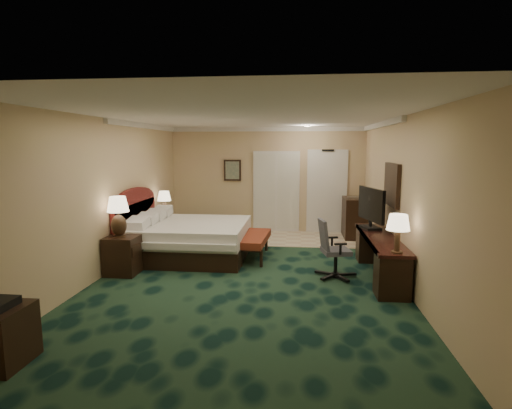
# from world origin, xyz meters

# --- Properties ---
(floor) EXTENTS (5.00, 7.50, 0.00)m
(floor) POSITION_xyz_m (0.00, 0.00, 0.00)
(floor) COLOR black
(floor) RESTS_ON ground
(ceiling) EXTENTS (5.00, 7.50, 0.00)m
(ceiling) POSITION_xyz_m (0.00, 0.00, 2.70)
(ceiling) COLOR white
(ceiling) RESTS_ON wall_back
(wall_back) EXTENTS (5.00, 0.00, 2.70)m
(wall_back) POSITION_xyz_m (0.00, 3.75, 1.35)
(wall_back) COLOR #D3BB7E
(wall_back) RESTS_ON ground
(wall_front) EXTENTS (5.00, 0.00, 2.70)m
(wall_front) POSITION_xyz_m (0.00, -3.75, 1.35)
(wall_front) COLOR #D3BB7E
(wall_front) RESTS_ON ground
(wall_left) EXTENTS (0.00, 7.50, 2.70)m
(wall_left) POSITION_xyz_m (-2.50, 0.00, 1.35)
(wall_left) COLOR #D3BB7E
(wall_left) RESTS_ON ground
(wall_right) EXTENTS (0.00, 7.50, 2.70)m
(wall_right) POSITION_xyz_m (2.50, 0.00, 1.35)
(wall_right) COLOR #D3BB7E
(wall_right) RESTS_ON ground
(crown_molding) EXTENTS (5.00, 7.50, 0.10)m
(crown_molding) POSITION_xyz_m (0.00, 0.00, 2.65)
(crown_molding) COLOR silver
(crown_molding) RESTS_ON wall_back
(tile_patch) EXTENTS (3.20, 1.70, 0.01)m
(tile_patch) POSITION_xyz_m (0.90, 2.90, 0.01)
(tile_patch) COLOR #C7AD8B
(tile_patch) RESTS_ON ground
(headboard) EXTENTS (0.12, 2.00, 1.40)m
(headboard) POSITION_xyz_m (-2.44, 1.00, 0.70)
(headboard) COLOR #501308
(headboard) RESTS_ON ground
(entry_door) EXTENTS (1.02, 0.06, 2.18)m
(entry_door) POSITION_xyz_m (1.55, 3.72, 1.05)
(entry_door) COLOR silver
(entry_door) RESTS_ON ground
(closet_doors) EXTENTS (1.20, 0.06, 2.10)m
(closet_doors) POSITION_xyz_m (0.25, 3.71, 1.05)
(closet_doors) COLOR silver
(closet_doors) RESTS_ON ground
(wall_art) EXTENTS (0.45, 0.06, 0.55)m
(wall_art) POSITION_xyz_m (-0.90, 3.71, 1.60)
(wall_art) COLOR #4B6759
(wall_art) RESTS_ON wall_back
(wall_mirror) EXTENTS (0.05, 0.95, 0.75)m
(wall_mirror) POSITION_xyz_m (2.46, 0.60, 1.55)
(wall_mirror) COLOR white
(wall_mirror) RESTS_ON wall_right
(bed) EXTENTS (2.19, 2.03, 0.69)m
(bed) POSITION_xyz_m (-1.31, 1.11, 0.35)
(bed) COLOR silver
(bed) RESTS_ON ground
(nightstand_near) EXTENTS (0.54, 0.61, 0.67)m
(nightstand_near) POSITION_xyz_m (-2.21, -0.09, 0.33)
(nightstand_near) COLOR black
(nightstand_near) RESTS_ON ground
(nightstand_far) EXTENTS (0.48, 0.55, 0.60)m
(nightstand_far) POSITION_xyz_m (-2.24, 2.21, 0.30)
(nightstand_far) COLOR black
(nightstand_far) RESTS_ON ground
(lamp_near) EXTENTS (0.42, 0.42, 0.70)m
(lamp_near) POSITION_xyz_m (-2.25, -0.14, 1.02)
(lamp_near) COLOR black
(lamp_near) RESTS_ON nightstand_near
(lamp_far) EXTENTS (0.40, 0.40, 0.59)m
(lamp_far) POSITION_xyz_m (-2.26, 2.26, 0.90)
(lamp_far) COLOR black
(lamp_far) RESTS_ON nightstand_far
(bed_bench) EXTENTS (0.57, 1.41, 0.47)m
(bed_bench) POSITION_xyz_m (-0.03, 1.11, 0.23)
(bed_bench) COLOR maroon
(bed_bench) RESTS_ON ground
(desk) EXTENTS (0.52, 2.41, 0.70)m
(desk) POSITION_xyz_m (2.22, 0.21, 0.35)
(desk) COLOR black
(desk) RESTS_ON ground
(tv) EXTENTS (0.34, 0.97, 0.77)m
(tv) POSITION_xyz_m (2.16, 0.85, 1.08)
(tv) COLOR black
(tv) RESTS_ON desk
(desk_lamp) EXTENTS (0.42, 0.42, 0.57)m
(desk_lamp) POSITION_xyz_m (2.24, -0.85, 0.98)
(desk_lamp) COLOR black
(desk_lamp) RESTS_ON desk
(desk_chair) EXTENTS (0.69, 0.66, 1.01)m
(desk_chair) POSITION_xyz_m (1.47, 0.07, 0.50)
(desk_chair) COLOR #48494A
(desk_chair) RESTS_ON ground
(minibar) EXTENTS (0.51, 0.93, 0.98)m
(minibar) POSITION_xyz_m (2.19, 3.20, 0.49)
(minibar) COLOR black
(minibar) RESTS_ON ground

